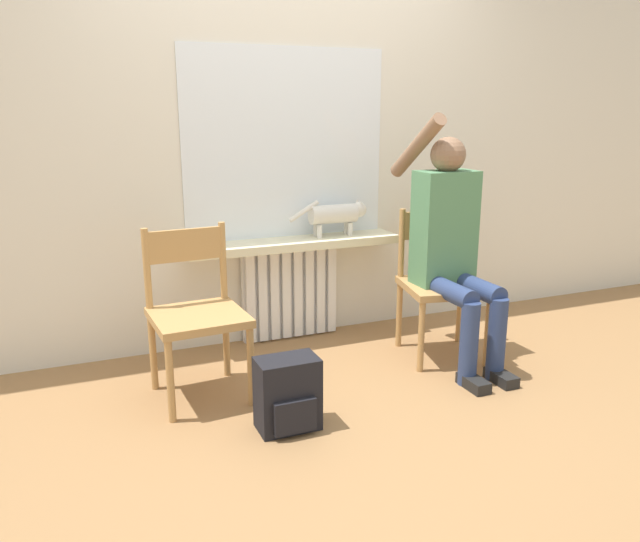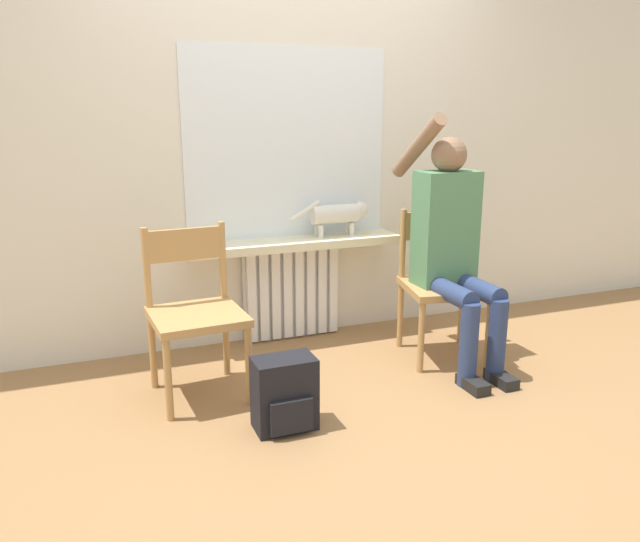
% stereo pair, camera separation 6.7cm
% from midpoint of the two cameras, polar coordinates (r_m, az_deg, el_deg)
% --- Properties ---
extents(ground_plane, '(12.00, 12.00, 0.00)m').
position_cam_midpoint_polar(ground_plane, '(3.11, 4.11, -12.90)').
color(ground_plane, olive).
extents(wall_with_window, '(7.00, 0.06, 2.70)m').
position_cam_midpoint_polar(wall_with_window, '(3.90, -3.84, 13.33)').
color(wall_with_window, silver).
rests_on(wall_with_window, ground_plane).
extents(radiator, '(0.62, 0.08, 0.61)m').
position_cam_midpoint_polar(radiator, '(3.99, -3.22, -1.89)').
color(radiator, white).
rests_on(radiator, ground_plane).
extents(windowsill, '(1.33, 0.26, 0.05)m').
position_cam_midpoint_polar(windowsill, '(3.83, -2.89, 2.52)').
color(windowsill, beige).
rests_on(windowsill, radiator).
extents(window_glass, '(1.28, 0.01, 1.13)m').
position_cam_midpoint_polar(window_glass, '(3.87, -3.63, 11.49)').
color(window_glass, white).
rests_on(window_glass, windowsill).
extents(chair_left, '(0.47, 0.47, 0.86)m').
position_cam_midpoint_polar(chair_left, '(3.21, -11.87, -3.57)').
color(chair_left, '#B2844C').
rests_on(chair_left, ground_plane).
extents(chair_right, '(0.53, 0.53, 0.86)m').
position_cam_midpoint_polar(chair_right, '(3.73, 10.50, -0.91)').
color(chair_right, '#B2844C').
rests_on(chair_right, ground_plane).
extents(person, '(0.36, 0.96, 1.42)m').
position_cam_midpoint_polar(person, '(3.59, 11.46, 2.69)').
color(person, navy).
rests_on(person, ground_plane).
extents(cat, '(0.52, 0.12, 0.23)m').
position_cam_midpoint_polar(cat, '(3.92, 1.06, 5.24)').
color(cat, silver).
rests_on(cat, windowsill).
extents(backpack, '(0.28, 0.20, 0.34)m').
position_cam_midpoint_polar(backpack, '(2.91, -3.62, -11.22)').
color(backpack, black).
rests_on(backpack, ground_plane).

